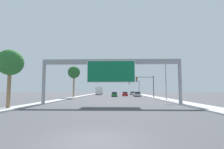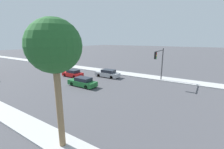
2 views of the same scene
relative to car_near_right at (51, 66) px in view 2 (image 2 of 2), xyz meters
The scene contains 8 objects.
sidewalk_right 6.48m from the car_near_right, 48.79° to the right, with size 3.00×120.00×0.15m.
car_near_right is the anchor object (origin of this frame).
car_near_center 18.80m from the car_near_right, 111.87° to the right, with size 1.76×4.79×1.46m.
car_mid_left 17.45m from the car_near_right, 90.00° to the right, with size 1.90×4.78×1.50m.
car_far_center 12.05m from the car_near_right, 106.88° to the right, with size 1.81×4.22×1.42m.
traffic_light_near_intersection 27.10m from the car_near_right, 86.49° to the right, with size 4.81×0.32×5.70m.
traffic_light_mid_block 4.96m from the car_near_right, 60.80° to the left, with size 4.62×0.32×6.01m.
palm_tree_background 31.91m from the car_near_right, 124.62° to the right, with size 3.26×3.26×8.46m.
Camera 2 is at (-16.48, 31.44, 7.20)m, focal length 24.00 mm.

